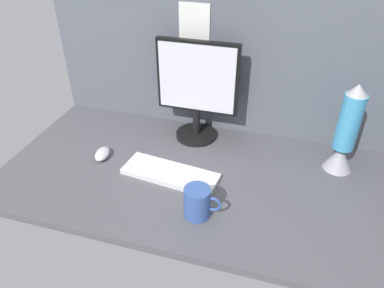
{
  "coord_description": "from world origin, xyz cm",
  "views": [
    {
      "loc": [
        15.46,
        -108.5,
        89.49
      ],
      "look_at": [
        -8.67,
        0.0,
        14.0
      ],
      "focal_mm": 34.3,
      "sensor_mm": 36.0,
      "label": 1
    }
  ],
  "objects_px": {
    "monitor": "(197,88)",
    "mouse": "(102,154)",
    "keyboard": "(170,174)",
    "mug_ceramic_blue": "(198,202)",
    "lava_lamp": "(345,136)"
  },
  "relations": [
    {
      "from": "keyboard",
      "to": "lava_lamp",
      "type": "bearing_deg",
      "value": 27.65
    },
    {
      "from": "lava_lamp",
      "to": "keyboard",
      "type": "bearing_deg",
      "value": -159.2
    },
    {
      "from": "keyboard",
      "to": "mug_ceramic_blue",
      "type": "distance_m",
      "value": 0.23
    },
    {
      "from": "mug_ceramic_blue",
      "to": "mouse",
      "type": "bearing_deg",
      "value": 156.15
    },
    {
      "from": "monitor",
      "to": "keyboard",
      "type": "height_order",
      "value": "monitor"
    },
    {
      "from": "lava_lamp",
      "to": "mouse",
      "type": "bearing_deg",
      "value": -167.91
    },
    {
      "from": "keyboard",
      "to": "lava_lamp",
      "type": "relative_size",
      "value": 1.03
    },
    {
      "from": "keyboard",
      "to": "lava_lamp",
      "type": "xyz_separation_m",
      "value": [
        0.62,
        0.23,
        0.14
      ]
    },
    {
      "from": "monitor",
      "to": "lava_lamp",
      "type": "distance_m",
      "value": 0.61
    },
    {
      "from": "mug_ceramic_blue",
      "to": "lava_lamp",
      "type": "relative_size",
      "value": 0.35
    },
    {
      "from": "mouse",
      "to": "keyboard",
      "type": "bearing_deg",
      "value": -16.21
    },
    {
      "from": "keyboard",
      "to": "mug_ceramic_blue",
      "type": "xyz_separation_m",
      "value": [
        0.16,
        -0.17,
        0.05
      ]
    },
    {
      "from": "monitor",
      "to": "mouse",
      "type": "height_order",
      "value": "monitor"
    },
    {
      "from": "mug_ceramic_blue",
      "to": "lava_lamp",
      "type": "distance_m",
      "value": 0.62
    },
    {
      "from": "monitor",
      "to": "mug_ceramic_blue",
      "type": "distance_m",
      "value": 0.52
    }
  ]
}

